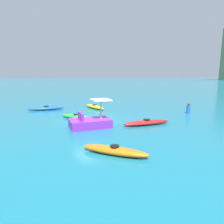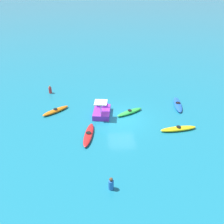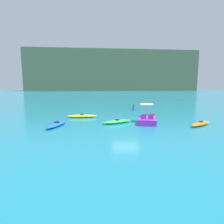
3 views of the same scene
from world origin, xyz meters
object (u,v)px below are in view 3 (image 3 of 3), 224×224
object	(u,v)px
kayak_green	(117,122)
kayak_blue	(57,124)
person_by_kayaks	(134,108)
kayak_yellow	(82,116)
kayak_red	(152,116)
kayak_orange	(201,124)
pedal_boat_purple	(147,120)

from	to	relation	value
kayak_green	kayak_blue	bearing A→B (deg)	-166.31
kayak_blue	person_by_kayaks	xyz separation A→B (m)	(7.25, 10.08, 0.22)
kayak_blue	kayak_green	bearing A→B (deg)	13.69
kayak_yellow	kayak_blue	world-z (taller)	same
kayak_yellow	kayak_red	world-z (taller)	same
person_by_kayaks	kayak_blue	bearing A→B (deg)	-125.72
kayak_orange	person_by_kayaks	world-z (taller)	person_by_kayaks
kayak_green	kayak_orange	xyz separation A→B (m)	(6.98, -0.69, -0.00)
kayak_green	person_by_kayaks	size ratio (longest dim) A/B	3.08
kayak_red	person_by_kayaks	distance (m)	5.66
kayak_yellow	kayak_orange	world-z (taller)	same
kayak_yellow	pedal_boat_purple	distance (m)	6.99
kayak_green	pedal_boat_purple	xyz separation A→B (m)	(2.61, 0.04, 0.17)
kayak_orange	person_by_kayaks	xyz separation A→B (m)	(-4.72, 9.55, 0.22)
kayak_green	kayak_blue	size ratio (longest dim) A/B	0.84
kayak_green	kayak_red	xyz separation A→B (m)	(3.76, 3.40, -0.00)
kayak_yellow	kayak_red	size ratio (longest dim) A/B	0.97
kayak_red	kayak_blue	size ratio (longest dim) A/B	1.01
kayak_orange	kayak_yellow	bearing A→B (deg)	160.90
kayak_orange	kayak_red	size ratio (longest dim) A/B	0.76
kayak_green	person_by_kayaks	xyz separation A→B (m)	(2.27, 8.86, 0.22)
kayak_yellow	kayak_green	size ratio (longest dim) A/B	1.17
kayak_orange	kayak_blue	bearing A→B (deg)	-177.48
kayak_yellow	kayak_orange	size ratio (longest dim) A/B	1.27
kayak_green	pedal_boat_purple	distance (m)	2.62
pedal_boat_purple	kayak_green	bearing A→B (deg)	-179.15
kayak_blue	pedal_boat_purple	distance (m)	7.70
kayak_yellow	kayak_red	distance (m)	7.48
kayak_orange	pedal_boat_purple	size ratio (longest dim) A/B	0.96
kayak_yellow	kayak_blue	distance (m)	4.42
kayak_red	pedal_boat_purple	distance (m)	3.56
kayak_red	kayak_yellow	bearing A→B (deg)	-177.05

